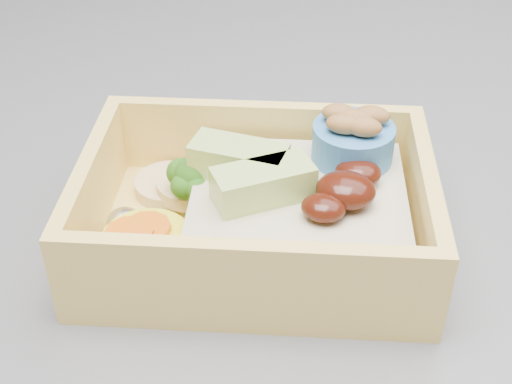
# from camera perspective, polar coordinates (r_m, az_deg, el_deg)

# --- Properties ---
(bento_box) EXTENTS (0.22, 0.17, 0.07)m
(bento_box) POSITION_cam_1_polar(r_m,az_deg,el_deg) (0.41, 0.88, -1.33)
(bento_box) COLOR #F3CC64
(bento_box) RESTS_ON island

